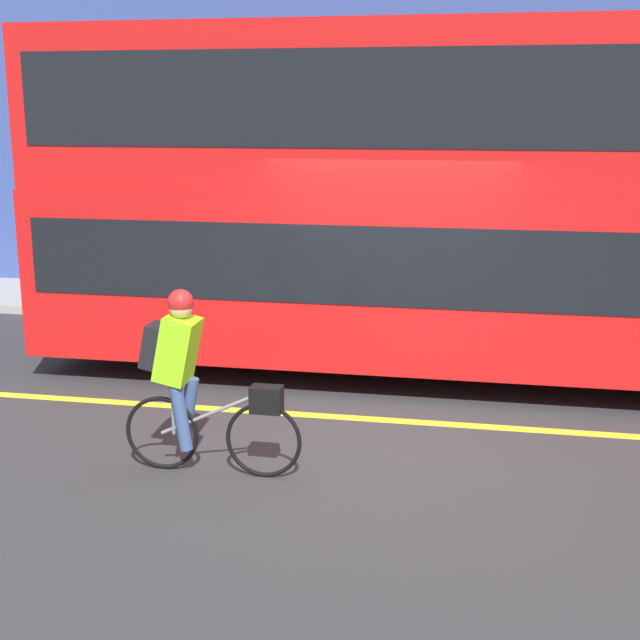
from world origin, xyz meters
The scene contains 7 objects.
ground_plane centered at (0.00, 0.00, 0.00)m, with size 80.00×80.00×0.00m, color #2D2D30.
road_center_line centered at (0.00, 0.29, 0.00)m, with size 50.00×0.14×0.01m, color yellow.
sidewalk_curb centered at (0.00, 4.83, 0.06)m, with size 60.00×2.03×0.12m.
building_facade centered at (0.00, 5.99, 4.52)m, with size 60.00×0.30×9.04m.
bus centered at (0.57, 2.08, 2.13)m, with size 9.28×2.52×3.86m.
cyclist_on_bike centered at (-1.37, -1.27, 0.85)m, with size 1.53×0.32×1.57m.
street_sign_post centered at (-5.98, 4.72, 1.55)m, with size 0.36×0.09×2.56m.
Camera 1 is at (1.03, -7.97, 3.01)m, focal length 50.00 mm.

